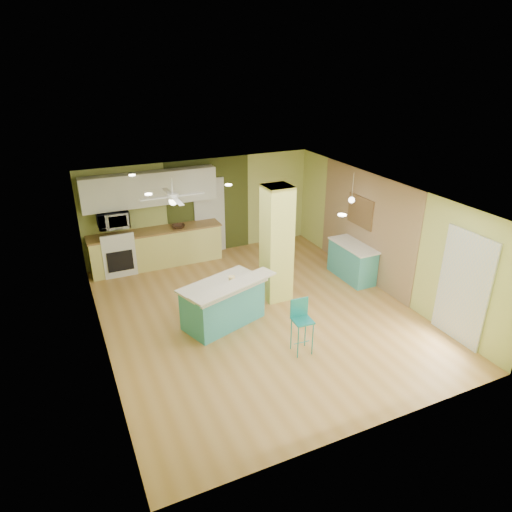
{
  "coord_description": "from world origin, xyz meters",
  "views": [
    {
      "loc": [
        -3.4,
        -7.31,
        4.88
      ],
      "look_at": [
        0.13,
        0.4,
        1.11
      ],
      "focal_mm": 32.0,
      "sensor_mm": 36.0,
      "label": 1
    }
  ],
  "objects_px": {
    "bar_stool": "(301,317)",
    "canister": "(232,280)",
    "side_counter": "(352,261)",
    "peninsula": "(223,303)",
    "fruit_bowl": "(179,226)"
  },
  "relations": [
    {
      "from": "bar_stool",
      "to": "canister",
      "type": "xyz_separation_m",
      "value": [
        -0.75,
        1.36,
        0.26
      ]
    },
    {
      "from": "bar_stool",
      "to": "side_counter",
      "type": "relative_size",
      "value": 0.77
    },
    {
      "from": "canister",
      "to": "peninsula",
      "type": "bearing_deg",
      "value": 167.28
    },
    {
      "from": "peninsula",
      "to": "side_counter",
      "type": "xyz_separation_m",
      "value": [
        3.46,
        0.62,
        -0.03
      ]
    },
    {
      "from": "side_counter",
      "to": "canister",
      "type": "relative_size",
      "value": 8.5
    },
    {
      "from": "peninsula",
      "to": "fruit_bowl",
      "type": "bearing_deg",
      "value": 70.52
    },
    {
      "from": "bar_stool",
      "to": "fruit_bowl",
      "type": "xyz_separation_m",
      "value": [
        -0.89,
        4.53,
        0.3
      ]
    },
    {
      "from": "fruit_bowl",
      "to": "canister",
      "type": "bearing_deg",
      "value": -87.35
    },
    {
      "from": "peninsula",
      "to": "canister",
      "type": "bearing_deg",
      "value": -31.78
    },
    {
      "from": "side_counter",
      "to": "fruit_bowl",
      "type": "bearing_deg",
      "value": 143.92
    },
    {
      "from": "fruit_bowl",
      "to": "peninsula",
      "type": "bearing_deg",
      "value": -90.42
    },
    {
      "from": "peninsula",
      "to": "bar_stool",
      "type": "distance_m",
      "value": 1.69
    },
    {
      "from": "peninsula",
      "to": "canister",
      "type": "distance_m",
      "value": 0.51
    },
    {
      "from": "side_counter",
      "to": "peninsula",
      "type": "bearing_deg",
      "value": -169.77
    },
    {
      "from": "fruit_bowl",
      "to": "canister",
      "type": "height_order",
      "value": "fruit_bowl"
    }
  ]
}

